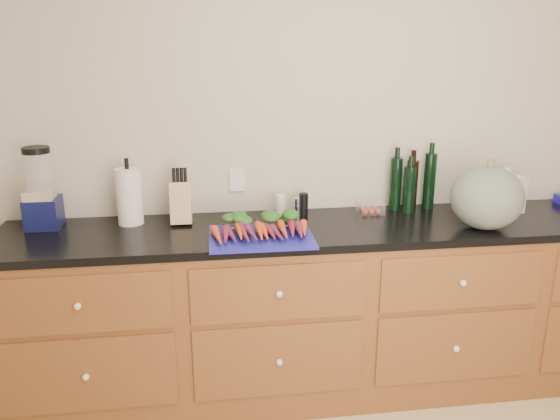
{
  "coord_description": "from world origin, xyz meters",
  "views": [
    {
      "loc": [
        -0.76,
        -1.3,
        1.82
      ],
      "look_at": [
        -0.42,
        1.2,
        1.06
      ],
      "focal_mm": 35.0,
      "sensor_mm": 36.0,
      "label": 1
    }
  ],
  "objects": [
    {
      "name": "grinder_pepper",
      "position": [
        -0.25,
        1.48,
        1.0
      ],
      "size": [
        0.05,
        0.05,
        0.12
      ],
      "primitive_type": "cylinder",
      "color": "black",
      "rests_on": "countertop"
    },
    {
      "name": "blender_appliance",
      "position": [
        -1.58,
        1.46,
        1.12
      ],
      "size": [
        0.16,
        0.16,
        0.41
      ],
      "color": "#0E1141",
      "rests_on": "countertop"
    },
    {
      "name": "knife_block",
      "position": [
        -0.9,
        1.44,
        1.05
      ],
      "size": [
        0.11,
        0.11,
        0.21
      ],
      "primitive_type": "cube",
      "color": "tan",
      "rests_on": "countertop"
    },
    {
      "name": "bottles",
      "position": [
        0.37,
        1.51,
        1.08
      ],
      "size": [
        0.26,
        0.13,
        0.31
      ],
      "color": "black",
      "rests_on": "countertop"
    },
    {
      "name": "grocery_bag",
      "position": [
        0.8,
        1.42,
        1.04
      ],
      "size": [
        0.32,
        0.29,
        0.2
      ],
      "primitive_type": null,
      "rotation": [
        0.0,
        0.0,
        0.28
      ],
      "color": "white",
      "rests_on": "countertop"
    },
    {
      "name": "grinder_salt",
      "position": [
        -0.38,
        1.48,
        1.0
      ],
      "size": [
        0.05,
        0.05,
        0.12
      ],
      "primitive_type": "cylinder",
      "color": "silver",
      "rests_on": "countertop"
    },
    {
      "name": "canister_chrome",
      "position": [
        -0.28,
        1.48,
        0.99
      ],
      "size": [
        0.04,
        0.04,
        0.1
      ],
      "primitive_type": "cylinder",
      "color": "white",
      "rests_on": "countertop"
    },
    {
      "name": "wall_back",
      "position": [
        0.0,
        1.62,
        1.3
      ],
      "size": [
        4.1,
        0.05,
        2.6
      ],
      "primitive_type": "cube",
      "color": "beige",
      "rests_on": "ground"
    },
    {
      "name": "tomato_box",
      "position": [
        0.12,
        1.47,
        0.97
      ],
      "size": [
        0.14,
        0.11,
        0.06
      ],
      "primitive_type": "cube",
      "color": "white",
      "rests_on": "countertop"
    },
    {
      "name": "paper_towel",
      "position": [
        -1.16,
        1.46,
        1.08
      ],
      "size": [
        0.13,
        0.13,
        0.29
      ],
      "primitive_type": "cylinder",
      "color": "white",
      "rests_on": "countertop"
    },
    {
      "name": "cutting_board",
      "position": [
        -0.52,
        1.14,
        0.95
      ],
      "size": [
        0.5,
        0.38,
        0.01
      ],
      "primitive_type": "cube",
      "rotation": [
        0.0,
        0.0,
        -0.01
      ],
      "color": "#1C1E9A",
      "rests_on": "countertop"
    },
    {
      "name": "squash",
      "position": [
        0.61,
        1.14,
        1.1
      ],
      "size": [
        0.36,
        0.36,
        0.32
      ],
      "primitive_type": "ellipsoid",
      "color": "#536050",
      "rests_on": "countertop"
    },
    {
      "name": "cabinets",
      "position": [
        0.0,
        1.3,
        0.45
      ],
      "size": [
        3.6,
        0.64,
        0.9
      ],
      "color": "brown",
      "rests_on": "ground"
    },
    {
      "name": "carrots",
      "position": [
        -0.52,
        1.18,
        0.98
      ],
      "size": [
        0.45,
        0.31,
        0.06
      ],
      "color": "#EB4B1B",
      "rests_on": "cutting_board"
    },
    {
      "name": "countertop",
      "position": [
        0.0,
        1.3,
        0.92
      ],
      "size": [
        3.64,
        0.62,
        0.04
      ],
      "primitive_type": "cube",
      "color": "black",
      "rests_on": "cabinets"
    }
  ]
}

